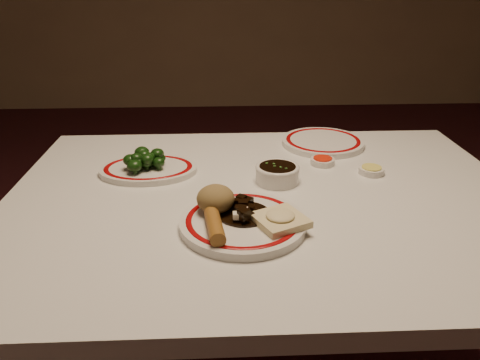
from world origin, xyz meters
The scene contains 12 objects.
dining_table centered at (0.00, 0.00, 0.66)m, with size 1.20×0.90×0.75m.
main_plate centered at (-0.06, -0.14, 0.76)m, with size 0.33×0.33×0.02m.
rice_mound centered at (-0.12, -0.10, 0.80)m, with size 0.08×0.08×0.06m, color olive.
spring_roll centered at (-0.12, -0.19, 0.78)m, with size 0.03×0.03×0.11m, color #966224.
fried_wonton centered at (0.01, -0.16, 0.78)m, with size 0.12×0.12×0.03m.
stirfry_heap centered at (-0.06, -0.13, 0.78)m, with size 0.11×0.11×0.03m.
broccoli_plate centered at (-0.29, 0.15, 0.76)m, with size 0.25×0.22×0.02m.
broccoli_pile centered at (-0.29, 0.14, 0.79)m, with size 0.10×0.12×0.05m.
soy_bowl centered at (0.03, 0.07, 0.77)m, with size 0.11×0.11×0.04m.
sweet_sour_dish centered at (0.17, 0.18, 0.76)m, with size 0.06×0.06×0.02m.
mustard_dish centered at (0.28, 0.11, 0.76)m, with size 0.06×0.06×0.02m.
far_plate centered at (0.20, 0.33, 0.76)m, with size 0.27×0.27×0.02m.
Camera 1 is at (-0.10, -0.96, 1.23)m, focal length 35.00 mm.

